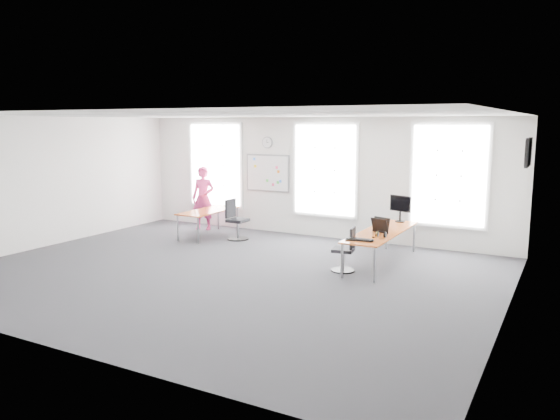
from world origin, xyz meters
The scene contains 24 objects.
floor centered at (0.00, 0.00, 0.00)m, with size 10.00×10.00×0.00m, color #27262B.
ceiling centered at (0.00, 0.00, 3.00)m, with size 10.00×10.00×0.00m, color white.
wall_back centered at (0.00, 4.00, 1.50)m, with size 10.00×10.00×0.00m, color white.
wall_front centered at (0.00, -4.00, 1.50)m, with size 10.00×10.00×0.00m, color white.
wall_left centered at (-5.00, 0.00, 1.50)m, with size 10.00×10.00×0.00m, color white.
wall_right centered at (5.00, 0.00, 1.50)m, with size 10.00×10.00×0.00m, color white.
window_left centered at (-3.00, 3.97, 1.70)m, with size 1.60×0.06×2.20m, color white.
window_mid centered at (0.30, 3.97, 1.70)m, with size 1.60×0.06×2.20m, color white.
window_right centered at (3.30, 3.97, 1.70)m, with size 1.60×0.06×2.20m, color white.
desk_right centered at (2.40, 2.10, 0.64)m, with size 0.75×2.81×0.68m.
desk_left centered at (-2.33, 2.68, 0.61)m, with size 0.74×1.84×0.67m.
chair_right centered at (1.97, 1.22, 0.38)m, with size 0.47×0.47×0.87m.
chair_left centered at (-1.53, 2.69, 0.44)m, with size 0.53×0.53×0.99m.
person centered at (-2.99, 3.35, 0.85)m, with size 0.62×0.41×1.70m, color #E6377C.
whiteboard centered at (-1.35, 3.97, 1.55)m, with size 1.20×0.03×0.90m, color white.
wall_clock centered at (-1.35, 3.97, 2.35)m, with size 0.30×0.30×0.04m, color gray.
tv centered at (4.95, 3.00, 2.30)m, with size 0.06×0.90×0.55m, color black.
keyboard centered at (2.31, 1.03, 0.70)m, with size 0.50×0.18×0.02m, color black.
mouse centered at (2.56, 1.03, 0.71)m, with size 0.07×0.12×0.04m, color black.
lens_cap centered at (2.45, 1.42, 0.69)m, with size 0.06×0.06×0.01m, color black.
headphones centered at (2.57, 1.52, 0.74)m, with size 0.20×0.11×0.12m.
laptop_sleeve centered at (2.42, 1.92, 0.83)m, with size 0.39×0.31×0.31m.
paper_stack centered at (2.26, 2.42, 0.74)m, with size 0.30×0.22×0.10m, color #F4E1C4.
monitor centered at (2.42, 3.29, 1.04)m, with size 0.51×0.22×0.59m.
Camera 1 is at (5.77, -8.42, 2.85)m, focal length 35.00 mm.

